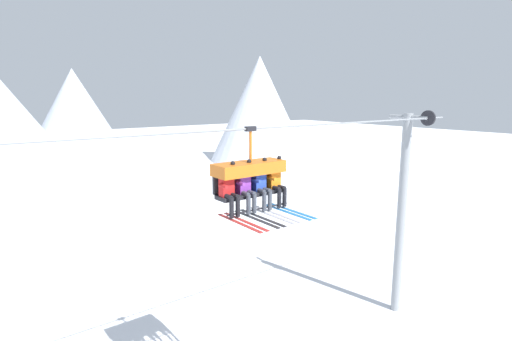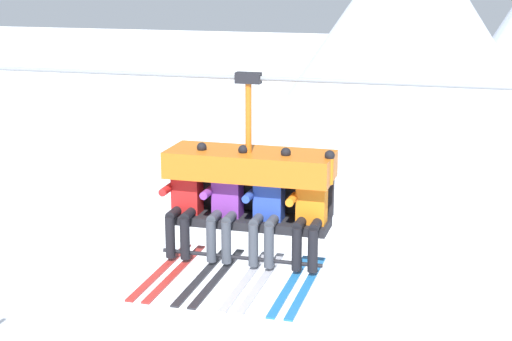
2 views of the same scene
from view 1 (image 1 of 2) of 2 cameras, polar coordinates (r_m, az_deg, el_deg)
name	(u,v)px [view 1 (image 1 of 2)]	position (r m, az deg, el deg)	size (l,w,h in m)	color
mountain_peak_central	(75,113)	(64.28, -24.44, 7.51)	(14.05, 14.05, 12.65)	silver
mountain_peak_east	(260,109)	(54.94, 0.55, 8.79)	(13.58, 13.58, 14.01)	silver
lift_tower_far	(402,210)	(16.89, 20.15, -5.36)	(0.36, 1.88, 8.22)	gray
lift_cable	(252,129)	(9.83, -0.60, 5.99)	(17.95, 0.05, 0.05)	gray
chairlift_chair	(249,173)	(10.02, -1.02, -0.43)	(1.88, 0.74, 2.04)	#232328
skier_red	(229,190)	(9.50, -3.81, -2.73)	(0.48, 1.70, 1.34)	red
skier_purple	(246,187)	(9.77, -1.42, -2.34)	(0.48, 1.70, 1.34)	purple
skier_blue	(262,184)	(10.05, 0.84, -1.97)	(0.48, 1.70, 1.34)	#2847B7
skier_orange	(277,182)	(10.35, 2.97, -1.61)	(0.48, 1.70, 1.34)	orange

